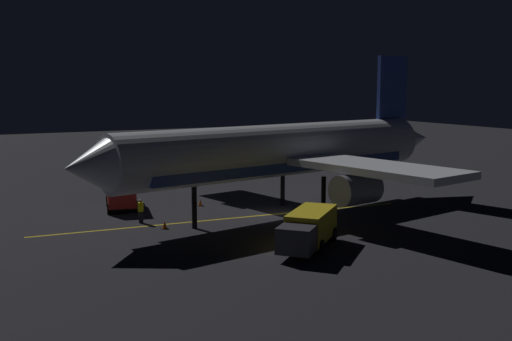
% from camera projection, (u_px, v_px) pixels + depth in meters
% --- Properties ---
extents(ground_plane, '(180.00, 180.00, 0.20)m').
position_uv_depth(ground_plane, '(279.00, 215.00, 47.20)').
color(ground_plane, black).
extents(apron_guide_stripe, '(1.97, 28.77, 0.01)m').
position_uv_depth(apron_guide_stripe, '(230.00, 218.00, 45.61)').
color(apron_guide_stripe, gold).
rests_on(apron_guide_stripe, ground_plane).
extents(airliner, '(29.53, 34.94, 12.32)m').
position_uv_depth(airliner, '(285.00, 152.00, 46.88)').
color(airliner, white).
rests_on(airliner, ground_plane).
extents(baggage_truck, '(6.70, 3.40, 2.22)m').
position_uv_depth(baggage_truck, '(121.00, 193.00, 49.39)').
color(baggage_truck, maroon).
rests_on(baggage_truck, ground_plane).
extents(catering_truck, '(5.94, 6.19, 2.27)m').
position_uv_depth(catering_truck, '(309.00, 229.00, 37.02)').
color(catering_truck, gold).
rests_on(catering_truck, ground_plane).
extents(ground_crew_worker, '(0.40, 0.40, 1.74)m').
position_uv_depth(ground_crew_worker, '(141.00, 211.00, 43.97)').
color(ground_crew_worker, black).
rests_on(ground_crew_worker, ground_plane).
extents(traffic_cone_near_left, '(0.50, 0.50, 0.55)m').
position_uv_depth(traffic_cone_near_left, '(200.00, 203.00, 50.28)').
color(traffic_cone_near_left, '#EA590F').
rests_on(traffic_cone_near_left, ground_plane).
extents(traffic_cone_near_right, '(0.50, 0.50, 0.55)m').
position_uv_depth(traffic_cone_near_right, '(165.00, 225.00, 42.30)').
color(traffic_cone_near_right, '#EA590F').
rests_on(traffic_cone_near_right, ground_plane).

